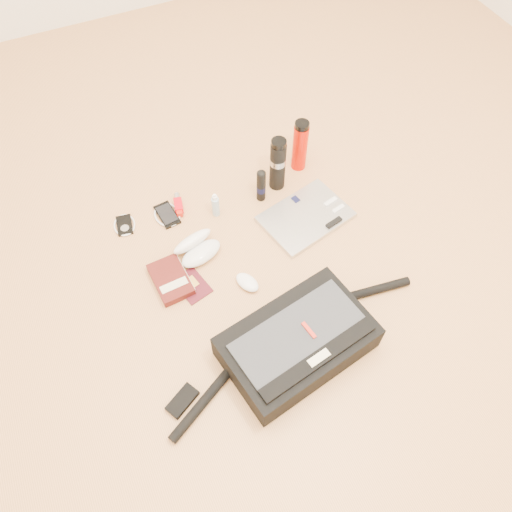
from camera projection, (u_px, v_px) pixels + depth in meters
name	position (u px, v px, depth m)	size (l,w,h in m)	color
ground	(264.00, 284.00, 1.89)	(4.00, 4.00, 0.00)	tan
messenger_bag	(297.00, 343.00, 1.69)	(1.02, 0.39, 0.14)	black
laptop	(306.00, 217.00, 2.06)	(0.40, 0.32, 0.03)	#B9B9BB
book	(171.00, 280.00, 1.89)	(0.14, 0.20, 0.04)	#47120F
passport	(192.00, 285.00, 1.89)	(0.13, 0.16, 0.01)	#450E17
mouse	(247.00, 282.00, 1.88)	(0.09, 0.12, 0.03)	white
sunglasses_case	(197.00, 248.00, 1.94)	(0.21, 0.19, 0.10)	silver
ipod	(125.00, 225.00, 2.04)	(0.10, 0.11, 0.01)	black
phone	(167.00, 215.00, 2.07)	(0.11, 0.14, 0.01)	black
inhaler	(178.00, 205.00, 2.09)	(0.05, 0.12, 0.03)	red
spray_bottle	(216.00, 206.00, 2.04)	(0.04, 0.04, 0.12)	#9BBED8
aerosol_can	(261.00, 185.00, 2.06)	(0.05, 0.05, 0.16)	black
thermos_black	(278.00, 164.00, 2.06)	(0.08, 0.08, 0.26)	black
thermos_red	(300.00, 146.00, 2.13)	(0.07, 0.07, 0.25)	#C60F00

